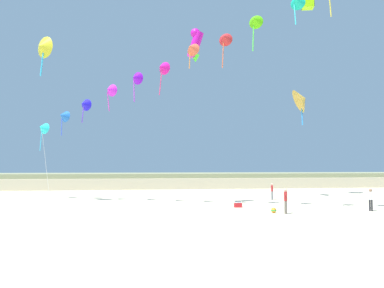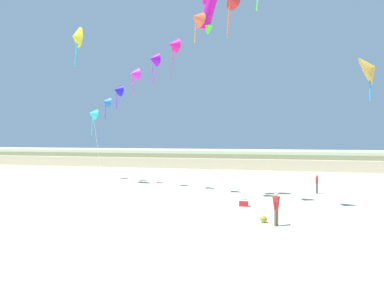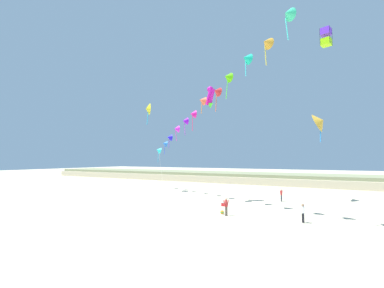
{
  "view_description": "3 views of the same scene",
  "coord_description": "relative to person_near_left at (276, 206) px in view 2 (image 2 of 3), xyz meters",
  "views": [
    {
      "loc": [
        -3.01,
        -22.57,
        3.19
      ],
      "look_at": [
        2.39,
        11.98,
        5.09
      ],
      "focal_mm": 38.0,
      "sensor_mm": 36.0,
      "label": 1
    },
    {
      "loc": [
        7.45,
        -13.93,
        4.38
      ],
      "look_at": [
        0.68,
        13.14,
        3.88
      ],
      "focal_mm": 32.0,
      "sensor_mm": 36.0,
      "label": 2
    },
    {
      "loc": [
        16.35,
        -19.36,
        5.3
      ],
      "look_at": [
        1.15,
        8.18,
        7.16
      ],
      "focal_mm": 24.0,
      "sensor_mm": 36.0,
      "label": 3
    }
  ],
  "objects": [
    {
      "name": "ground_plane",
      "position": [
        -7.41,
        -3.47,
        -0.98
      ],
      "size": [
        240.0,
        240.0,
        0.0
      ],
      "primitive_type": "plane",
      "color": "beige"
    },
    {
      "name": "dune_ridge",
      "position": [
        -7.41,
        35.72,
        0.07
      ],
      "size": [
        120.0,
        13.39,
        2.11
      ],
      "color": "beige",
      "rests_on": "ground"
    },
    {
      "name": "person_near_left",
      "position": [
        0.0,
        0.0,
        0.0
      ],
      "size": [
        0.42,
        0.53,
        1.69
      ],
      "color": "#726656",
      "rests_on": "ground"
    },
    {
      "name": "person_near_right",
      "position": [
        3.07,
        11.03,
        -0.08
      ],
      "size": [
        0.28,
        0.53,
        1.56
      ],
      "color": "#474C56",
      "rests_on": "ground"
    },
    {
      "name": "kite_banner_string",
      "position": [
        -6.45,
        6.87,
        11.07
      ],
      "size": [
        26.02,
        17.04,
        17.87
      ],
      "color": "#28E5E6"
    },
    {
      "name": "large_kite_low_lead",
      "position": [
        7.55,
        14.04,
        9.18
      ],
      "size": [
        2.23,
        2.84,
        4.03
      ],
      "color": "gold"
    },
    {
      "name": "large_kite_mid_trail",
      "position": [
        -17.98,
        10.64,
        12.67
      ],
      "size": [
        1.91,
        1.75,
        3.61
      ],
      "color": "yellow"
    },
    {
      "name": "large_kite_high_solo",
      "position": [
        -4.93,
        7.24,
        12.52
      ],
      "size": [
        1.56,
        1.11,
        2.9
      ],
      "color": "#CB14A8"
    },
    {
      "name": "beach_cooler",
      "position": [
        -2.04,
        4.58,
        -0.77
      ],
      "size": [
        0.58,
        0.41,
        0.46
      ],
      "color": "red",
      "rests_on": "ground"
    },
    {
      "name": "beach_ball",
      "position": [
        -0.64,
        0.56,
        -0.8
      ],
      "size": [
        0.36,
        0.36,
        0.36
      ],
      "color": "orange",
      "rests_on": "ground"
    }
  ]
}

